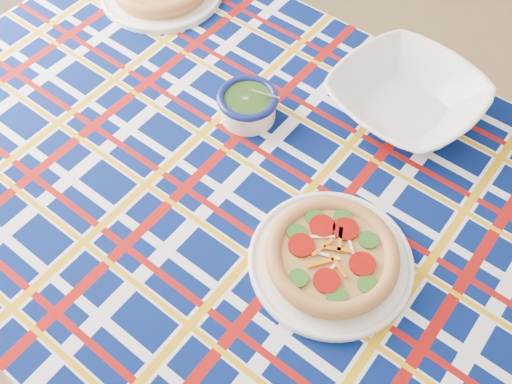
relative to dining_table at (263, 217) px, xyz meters
The scene contains 6 objects.
floor 0.93m from the dining_table, 22.32° to the left, with size 4.00×4.00×0.00m, color olive.
dining_table is the anchor object (origin of this frame).
tablecloth 0.03m from the dining_table, behind, with size 1.80×1.14×0.12m, color #04134D, non-canonical shape.
main_focaccia_plate 0.23m from the dining_table, 23.77° to the right, with size 0.32×0.32×0.06m, color #B3823F, non-canonical shape.
pesto_bowl 0.25m from the dining_table, 125.98° to the left, with size 0.14×0.14×0.08m, color #17330D, non-canonical shape.
serving_bowl 0.42m from the dining_table, 63.59° to the left, with size 0.33×0.33×0.08m, color white.
Camera 1 is at (-0.22, -0.80, 1.81)m, focal length 40.00 mm.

